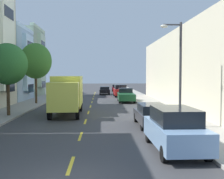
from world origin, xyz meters
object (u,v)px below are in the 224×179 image
at_px(parked_suv_red, 120,91).
at_px(street_tree_second, 8,64).
at_px(delivery_box_truck, 67,92).
at_px(parked_wagon_charcoal, 151,114).
at_px(parked_suv_sky, 175,129).
at_px(parked_pickup_forest, 126,95).
at_px(parked_wagon_white, 119,90).
at_px(street_tree_third, 36,61).
at_px(parked_sedan_burgundy, 116,88).
at_px(parked_pickup_navy, 64,93).
at_px(parked_pickup_teal, 72,89).
at_px(street_lamp, 178,66).
at_px(moving_black_sedan, 105,90).

bearing_deg(parked_suv_red, street_tree_second, -116.47).
relative_size(delivery_box_truck, parked_wagon_charcoal, 1.71).
bearing_deg(parked_suv_sky, street_tree_second, 135.26).
relative_size(street_tree_second, parked_pickup_forest, 1.09).
bearing_deg(parked_wagon_white, street_tree_third, -121.27).
relative_size(parked_sedan_burgundy, parked_pickup_navy, 0.86).
bearing_deg(parked_pickup_teal, street_tree_second, -94.14).
distance_m(parked_pickup_navy, parked_pickup_teal, 11.46).
distance_m(street_lamp, parked_pickup_teal, 37.28).
bearing_deg(parked_sedan_burgundy, parked_wagon_charcoal, -89.94).
height_order(street_lamp, parked_wagon_white, street_lamp).
xyz_separation_m(parked_suv_red, parked_wagon_charcoal, (0.26, -26.03, -0.18)).
xyz_separation_m(parked_pickup_navy, moving_black_sedan, (6.07, 8.03, -0.08)).
distance_m(street_tree_second, parked_wagon_white, 29.94).
bearing_deg(moving_black_sedan, street_tree_second, -107.15).
xyz_separation_m(street_lamp, parked_wagon_charcoal, (-1.46, 1.04, -3.13)).
distance_m(parked_pickup_forest, parked_pickup_navy, 10.53).
bearing_deg(street_tree_third, parked_pickup_teal, 83.87).
bearing_deg(street_lamp, parked_wagon_charcoal, 144.63).
xyz_separation_m(parked_pickup_forest, parked_sedan_burgundy, (0.10, 24.62, -0.08)).
bearing_deg(parked_pickup_navy, street_tree_third, -103.68).
bearing_deg(delivery_box_truck, parked_pickup_teal, 94.88).
height_order(parked_sedan_burgundy, parked_pickup_navy, parked_pickup_navy).
height_order(street_tree_third, parked_pickup_forest, street_tree_third).
bearing_deg(parked_pickup_teal, street_lamp, -74.11).
bearing_deg(delivery_box_truck, street_tree_third, 119.35).
height_order(street_tree_second, parked_pickup_forest, street_tree_second).
xyz_separation_m(parked_pickup_forest, parked_pickup_teal, (-8.57, 17.52, 0.00)).
bearing_deg(parked_wagon_white, moving_black_sedan, -157.40).
xyz_separation_m(delivery_box_truck, parked_pickup_forest, (6.15, 10.85, -1.07)).
xyz_separation_m(parked_pickup_teal, parked_wagon_white, (8.69, -2.32, -0.02)).
height_order(street_tree_second, street_tree_third, street_tree_third).
bearing_deg(parked_pickup_forest, moving_black_sedan, 100.21).
distance_m(street_tree_third, parked_pickup_navy, 9.94).
distance_m(parked_pickup_forest, parked_suv_sky, 23.21).
height_order(street_tree_third, street_lamp, street_tree_third).
height_order(street_tree_third, moving_black_sedan, street_tree_third).
height_order(street_tree_third, parked_wagon_charcoal, street_tree_third).
xyz_separation_m(street_lamp, parked_sedan_burgundy, (-1.51, 42.82, -3.19)).
xyz_separation_m(street_tree_second, street_lamp, (12.34, -5.73, -0.35)).
xyz_separation_m(parked_pickup_forest, parked_pickup_navy, (-8.61, 6.06, 0.00)).
xyz_separation_m(street_tree_second, parked_suv_red, (10.62, 21.34, -3.30)).
distance_m(parked_suv_red, parked_pickup_navy, 8.95).
distance_m(parked_suv_red, parked_wagon_charcoal, 26.03).
bearing_deg(street_tree_third, parked_suv_sky, -62.19).
bearing_deg(street_tree_third, moving_black_sedan, 63.95).
height_order(parked_pickup_forest, parked_sedan_burgundy, parked_pickup_forest).
bearing_deg(delivery_box_truck, parked_pickup_forest, 60.47).
height_order(parked_pickup_forest, parked_suv_sky, parked_suv_sky).
xyz_separation_m(parked_pickup_forest, parked_suv_red, (-0.11, 8.86, 0.16)).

